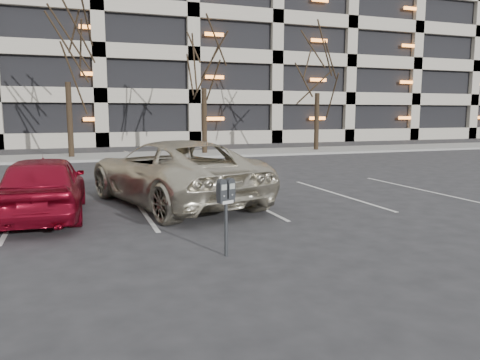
% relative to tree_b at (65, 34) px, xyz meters
% --- Properties ---
extents(ground, '(140.00, 140.00, 0.00)m').
position_rel_tree_b_xyz_m(ground, '(3.00, -16.00, -6.17)').
color(ground, '#28282B').
rests_on(ground, ground).
extents(sidewalk, '(80.00, 4.00, 0.12)m').
position_rel_tree_b_xyz_m(sidewalk, '(3.00, 0.00, -6.11)').
color(sidewalk, gray).
rests_on(sidewalk, ground).
extents(stall_lines, '(16.90, 5.20, 0.00)m').
position_rel_tree_b_xyz_m(stall_lines, '(1.60, -13.70, -6.16)').
color(stall_lines, silver).
rests_on(stall_lines, ground).
extents(parking_garage, '(52.00, 20.00, 19.00)m').
position_rel_tree_b_xyz_m(parking_garage, '(15.00, 17.84, 3.10)').
color(parking_garage, black).
rests_on(parking_garage, ground).
extents(tree_b, '(3.75, 3.75, 8.53)m').
position_rel_tree_b_xyz_m(tree_b, '(0.00, 0.00, 0.00)').
color(tree_b, black).
rests_on(tree_b, ground).
extents(tree_c, '(3.57, 3.57, 8.12)m').
position_rel_tree_b_xyz_m(tree_c, '(7.00, 0.00, -0.30)').
color(tree_c, black).
rests_on(tree_c, ground).
extents(tree_d, '(3.42, 3.42, 7.76)m').
position_rel_tree_b_xyz_m(tree_d, '(14.00, 0.00, -0.56)').
color(tree_d, black).
rests_on(tree_d, ground).
extents(parking_meter, '(0.34, 0.23, 1.25)m').
position_rel_tree_b_xyz_m(parking_meter, '(2.38, -18.14, -5.21)').
color(parking_meter, black).
rests_on(parking_meter, ground).
extents(suv_silver, '(4.17, 6.40, 1.64)m').
position_rel_tree_b_xyz_m(suv_silver, '(2.48, -13.40, -5.35)').
color(suv_silver, beige).
rests_on(suv_silver, ground).
extents(car_red, '(1.88, 4.27, 1.43)m').
position_rel_tree_b_xyz_m(car_red, '(-0.55, -14.09, -5.45)').
color(car_red, maroon).
rests_on(car_red, ground).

